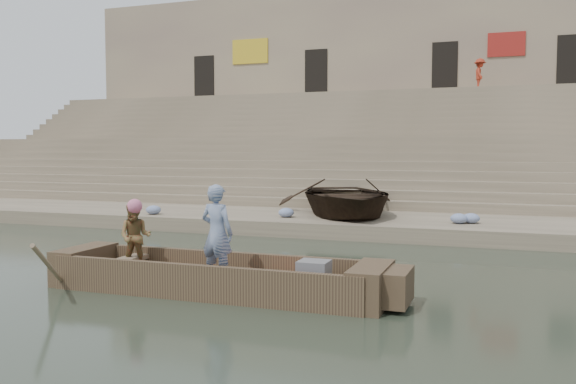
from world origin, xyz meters
The scene contains 14 objects.
ground centered at (0.00, 0.00, 0.00)m, with size 120.00×120.00×0.00m, color #253024.
lower_landing centered at (0.00, 8.00, 0.20)m, with size 32.00×4.00×0.40m, color gray.
mid_landing centered at (0.00, 15.50, 1.40)m, with size 32.00×3.00×2.80m, color gray.
upper_landing centered at (0.00, 22.50, 2.60)m, with size 32.00×3.00×5.20m, color gray.
ghat_steps centered at (0.00, 17.19, 1.80)m, with size 32.00×11.00×5.20m.
building_wall centered at (0.00, 26.50, 5.60)m, with size 32.00×5.07×11.20m.
main_rowboat centered at (3.67, -0.08, 0.11)m, with size 5.00×1.30×0.22m, color brown.
rowboat_trim centered at (3.88, -0.08, 0.31)m, with size 6.04×2.63×1.84m.
standing_man centered at (3.79, -0.24, 0.99)m, with size 0.56×0.37×1.55m, color navy.
rowing_man centered at (2.05, 0.09, 0.81)m, with size 0.57×0.44×1.17m, color #277730.
television centered at (5.33, -0.08, 0.42)m, with size 0.46×0.42×0.40m.
beached_rowboat centered at (3.69, 8.32, 0.94)m, with size 3.71×5.19×1.07m, color #2D2116.
pedestrian centered at (6.81, 22.63, 5.98)m, with size 1.01×0.58×1.57m, color #A6301C.
cloth_bundles centered at (0.99, 7.24, 0.53)m, with size 17.54×1.30×0.26m.
Camera 1 is at (8.04, -8.80, 2.31)m, focal length 37.80 mm.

